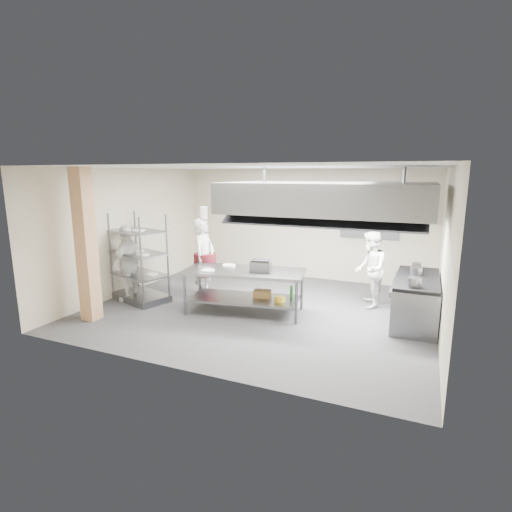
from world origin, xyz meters
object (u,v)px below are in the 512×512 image
at_px(chef_plating, 128,263).
at_px(griddle, 261,266).
at_px(cooking_range, 416,301).
at_px(chef_line, 370,269).
at_px(stockpot, 416,271).
at_px(pass_rack, 139,258).
at_px(island, 244,291).
at_px(chef_head, 204,258).

relative_size(chef_plating, griddle, 4.17).
height_order(cooking_range, chef_plating, chef_plating).
relative_size(cooking_range, chef_line, 1.19).
bearing_deg(stockpot, griddle, -162.64).
bearing_deg(griddle, chef_plating, 174.56).
distance_m(pass_rack, griddle, 2.90).
distance_m(island, chef_line, 2.77).
bearing_deg(griddle, chef_line, 19.76).
xyz_separation_m(chef_head, stockpot, (4.63, 0.36, 0.05)).
xyz_separation_m(pass_rack, cooking_range, (5.88, 1.01, -0.58)).
bearing_deg(island, chef_head, 143.98).
distance_m(island, cooking_range, 3.43).
bearing_deg(griddle, chef_head, 148.35).
bearing_deg(chef_plating, stockpot, 99.84).
bearing_deg(island, pass_rack, 174.39).
bearing_deg(pass_rack, chef_plating, -129.93).
bearing_deg(stockpot, cooking_range, -78.31).
bearing_deg(griddle, island, -176.71).
bearing_deg(chef_line, cooking_range, 50.15).
bearing_deg(cooking_range, chef_line, 149.14).
height_order(island, stockpot, stockpot).
xyz_separation_m(island, pass_rack, (-2.55, -0.19, 0.54)).
relative_size(island, chef_head, 1.33).
bearing_deg(pass_rack, chef_head, 52.62).
height_order(cooking_range, stockpot, stockpot).
bearing_deg(stockpot, chef_plating, -167.52).
bearing_deg(griddle, cooking_range, 0.55).
bearing_deg(chef_plating, griddle, 94.99).
bearing_deg(pass_rack, griddle, 23.23).
relative_size(chef_head, chef_plating, 1.07).
distance_m(chef_line, stockpot, 1.02).
distance_m(cooking_range, chef_line, 1.21).
bearing_deg(chef_plating, island, 93.90).
relative_size(chef_plating, stockpot, 7.58).
bearing_deg(chef_line, griddle, -66.17).
height_order(island, chef_head, chef_head).
height_order(pass_rack, stockpot, pass_rack).
relative_size(pass_rack, chef_plating, 1.15).
height_order(chef_head, chef_plating, chef_head).
bearing_deg(griddle, pass_rack, 172.59).
relative_size(cooking_range, griddle, 4.78).
bearing_deg(island, stockpot, 7.43).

